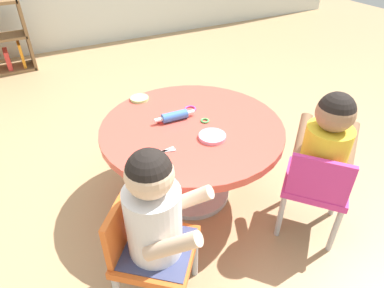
% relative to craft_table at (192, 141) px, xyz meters
% --- Properties ---
extents(ground_plane, '(10.00, 10.00, 0.00)m').
position_rel_craft_table_xyz_m(ground_plane, '(0.00, 0.00, -0.38)').
color(ground_plane, tan).
extents(craft_table, '(0.96, 0.96, 0.48)m').
position_rel_craft_table_xyz_m(craft_table, '(0.00, 0.00, 0.00)').
color(craft_table, silver).
rests_on(craft_table, ground).
extents(child_chair_left, '(0.42, 0.42, 0.54)m').
position_rel_craft_table_xyz_m(child_chair_left, '(-0.46, -0.48, -0.07)').
color(child_chair_left, '#B7B7BC').
rests_on(child_chair_left, ground).
extents(seated_child_left, '(0.44, 0.43, 0.51)m').
position_rel_craft_table_xyz_m(seated_child_left, '(-0.42, -0.51, 0.15)').
color(seated_child_left, '#3F4772').
rests_on(seated_child_left, ground).
extents(child_chair_right, '(0.42, 0.42, 0.54)m').
position_rel_craft_table_xyz_m(child_chair_right, '(0.40, -0.52, -0.07)').
color(child_chair_right, '#B7B7BC').
rests_on(child_chair_right, ground).
extents(seated_child_right, '(0.44, 0.43, 0.51)m').
position_rel_craft_table_xyz_m(seated_child_right, '(0.43, -0.50, 0.15)').
color(seated_child_right, '#3F4772').
rests_on(seated_child_right, ground).
extents(rolling_pin, '(0.23, 0.06, 0.05)m').
position_rel_craft_table_xyz_m(rolling_pin, '(-0.06, 0.09, 0.13)').
color(rolling_pin, '#3F72CC').
rests_on(rolling_pin, craft_table).
extents(craft_scissors, '(0.14, 0.08, 0.01)m').
position_rel_craft_table_xyz_m(craft_scissors, '(-0.26, -0.14, 0.11)').
color(craft_scissors, silver).
rests_on(craft_scissors, craft_table).
extents(playdough_blob_0, '(0.14, 0.14, 0.02)m').
position_rel_craft_table_xyz_m(playdough_blob_0, '(0.03, -0.15, 0.11)').
color(playdough_blob_0, pink).
rests_on(playdough_blob_0, craft_table).
extents(playdough_blob_1, '(0.11, 0.11, 0.02)m').
position_rel_craft_table_xyz_m(playdough_blob_1, '(-0.14, 0.40, 0.11)').
color(playdough_blob_1, '#B2E58C').
rests_on(playdough_blob_1, craft_table).
extents(cookie_cutter_0, '(0.05, 0.05, 0.01)m').
position_rel_craft_table_xyz_m(cookie_cutter_0, '(0.08, 0.00, 0.11)').
color(cookie_cutter_0, '#4CB259').
rests_on(cookie_cutter_0, craft_table).
extents(cookie_cutter_1, '(0.07, 0.07, 0.01)m').
position_rel_craft_table_xyz_m(cookie_cutter_1, '(0.07, 0.15, 0.11)').
color(cookie_cutter_1, '#D83FA5').
rests_on(cookie_cutter_1, craft_table).
extents(cookie_cutter_2, '(0.06, 0.06, 0.01)m').
position_rel_craft_table_xyz_m(cookie_cutter_2, '(-0.12, 0.11, 0.11)').
color(cookie_cutter_2, red).
rests_on(cookie_cutter_2, craft_table).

